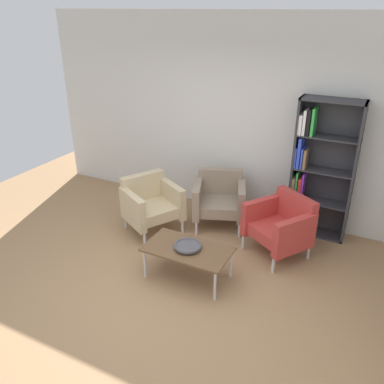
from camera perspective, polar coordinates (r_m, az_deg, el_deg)
name	(u,v)px	position (r m, az deg, el deg)	size (l,w,h in m)	color
ground_plane	(152,296)	(4.61, -5.78, -14.60)	(8.32, 8.32, 0.00)	#9E7751
plaster_back_panel	(237,118)	(5.95, 6.51, 10.45)	(6.40, 0.12, 2.90)	silver
bookshelf_tall	(316,171)	(5.62, 17.35, 2.87)	(0.80, 0.30, 1.90)	#333338
coffee_table_low	(188,251)	(4.66, -0.61, -8.36)	(1.00, 0.56, 0.40)	brown
decorative_bowl	(188,246)	(4.62, -0.62, -7.68)	(0.32, 0.32, 0.05)	#4C4C51
armchair_by_bookshelf	(219,198)	(5.77, 3.92, -0.90)	(0.89, 0.86, 0.78)	gray
armchair_corner_red	(281,224)	(5.21, 12.63, -4.55)	(0.94, 0.92, 0.78)	#B73833
armchair_spare_guest	(151,203)	(5.65, -5.92, -1.59)	(0.91, 0.93, 0.78)	#C6B289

